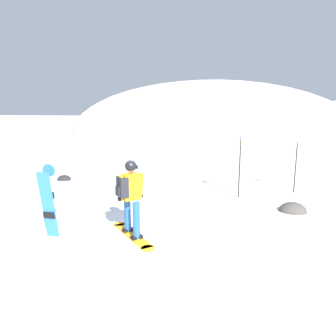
{
  "coord_description": "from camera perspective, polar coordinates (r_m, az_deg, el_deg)",
  "views": [
    {
      "loc": [
        1.49,
        -5.93,
        2.77
      ],
      "look_at": [
        -0.18,
        3.32,
        1.0
      ],
      "focal_mm": 32.88,
      "sensor_mm": 36.0,
      "label": 1
    }
  ],
  "objects": [
    {
      "name": "piste_marker_near",
      "position": [
        11.25,
        22.63,
        0.93
      ],
      "size": [
        0.2,
        0.2,
        1.79
      ],
      "color": "black",
      "rests_on": "ground"
    },
    {
      "name": "spare_snowboard",
      "position": [
        7.14,
        -21.3,
        -5.8
      ],
      "size": [
        0.28,
        0.29,
        1.64
      ],
      "color": "blue",
      "rests_on": "ground"
    },
    {
      "name": "snowboarder_main",
      "position": [
        6.79,
        -7.05,
        -5.23
      ],
      "size": [
        1.3,
        1.46,
        1.71
      ],
      "color": "orange",
      "rests_on": "ground"
    },
    {
      "name": "rock_dark",
      "position": [
        9.3,
        22.09,
        -7.47
      ],
      "size": [
        0.75,
        0.63,
        0.52
      ],
      "color": "#4C4742",
      "rests_on": "ground"
    },
    {
      "name": "rock_mid",
      "position": [
        13.12,
        -18.69,
        -2.09
      ],
      "size": [
        0.56,
        0.48,
        0.39
      ],
      "color": "#282628",
      "rests_on": "ground"
    },
    {
      "name": "piste_marker_far",
      "position": [
        10.02,
        13.17,
        1.16
      ],
      "size": [
        0.2,
        0.2,
        2.05
      ],
      "color": "black",
      "rests_on": "ground"
    },
    {
      "name": "ground_plane",
      "position": [
        6.71,
        -3.6,
        -13.73
      ],
      "size": [
        300.0,
        300.0,
        0.0
      ],
      "primitive_type": "plane",
      "color": "white"
    },
    {
      "name": "ridge_peak_main",
      "position": [
        39.91,
        7.48,
        6.58
      ],
      "size": [
        34.02,
        30.62,
        12.72
      ],
      "color": "silver",
      "rests_on": "ground"
    }
  ]
}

